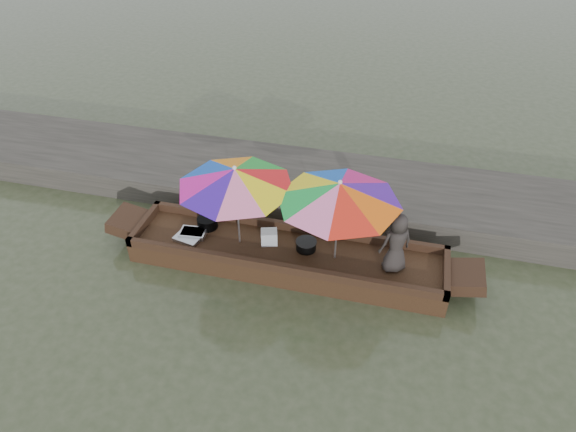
% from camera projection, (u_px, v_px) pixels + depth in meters
% --- Properties ---
extents(water, '(80.00, 80.00, 0.00)m').
position_uv_depth(water, '(287.00, 265.00, 9.05)').
color(water, '#333C23').
rests_on(water, ground).
extents(dock, '(22.00, 2.20, 0.50)m').
position_uv_depth(dock, '(313.00, 186.00, 10.60)').
color(dock, '#2D2B26').
rests_on(dock, ground).
extents(boat_hull, '(5.44, 1.20, 0.35)m').
position_uv_depth(boat_hull, '(287.00, 257.00, 8.94)').
color(boat_hull, black).
rests_on(boat_hull, water).
extents(cooking_pot, '(0.37, 0.37, 0.19)m').
position_uv_depth(cooking_pot, '(207.00, 222.00, 9.29)').
color(cooking_pot, black).
rests_on(cooking_pot, boat_hull).
extents(tray_crayfish, '(0.48, 0.36, 0.09)m').
position_uv_depth(tray_crayfish, '(193.00, 233.00, 9.12)').
color(tray_crayfish, silver).
rests_on(tray_crayfish, boat_hull).
extents(tray_scallop, '(0.51, 0.41, 0.06)m').
position_uv_depth(tray_scallop, '(188.00, 238.00, 9.04)').
color(tray_scallop, silver).
rests_on(tray_scallop, boat_hull).
extents(charcoal_grill, '(0.34, 0.34, 0.16)m').
position_uv_depth(charcoal_grill, '(306.00, 246.00, 8.80)').
color(charcoal_grill, black).
rests_on(charcoal_grill, boat_hull).
extents(supply_bag, '(0.33, 0.29, 0.26)m').
position_uv_depth(supply_bag, '(269.00, 237.00, 8.90)').
color(supply_bag, silver).
rests_on(supply_bag, boat_hull).
extents(vendor, '(0.64, 0.57, 1.09)m').
position_uv_depth(vendor, '(396.00, 243.00, 8.13)').
color(vendor, '#2B2624').
rests_on(vendor, boat_hull).
extents(umbrella_bow, '(1.97, 1.97, 1.55)m').
position_uv_depth(umbrella_bow, '(237.00, 206.00, 8.54)').
color(umbrella_bow, red).
rests_on(umbrella_bow, boat_hull).
extents(umbrella_stern, '(2.02, 2.02, 1.55)m').
position_uv_depth(umbrella_stern, '(337.00, 221.00, 8.21)').
color(umbrella_stern, '#4E14A5').
rests_on(umbrella_stern, boat_hull).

